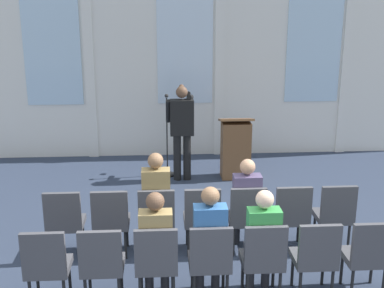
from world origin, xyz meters
name	(u,v)px	position (x,y,z in m)	size (l,w,h in m)	color
rear_partition	(186,63)	(0.03, 5.52, 1.92)	(9.84, 0.14, 3.78)	silver
speaker	(182,126)	(-0.13, 3.98, 1.01)	(0.51, 0.69, 1.73)	black
mic_stand	(167,158)	(-0.40, 4.20, 0.34)	(0.28, 0.28, 1.55)	black
lectern	(236,148)	(0.86, 4.04, 0.55)	(0.60, 0.48, 1.16)	brown
chair_r0_c0	(65,219)	(-1.76, 1.15, 0.53)	(0.46, 0.44, 0.94)	black
chair_r0_c1	(111,218)	(-1.17, 1.15, 0.53)	(0.46, 0.44, 0.94)	black
chair_r0_c2	(157,217)	(-0.59, 1.15, 0.53)	(0.46, 0.44, 0.94)	black
audience_r0_c2	(156,198)	(-0.59, 1.23, 0.76)	(0.36, 0.39, 1.38)	#2D2D33
chair_r0_c3	(202,216)	(0.00, 1.15, 0.53)	(0.46, 0.44, 0.94)	black
chair_r0_c4	(247,214)	(0.59, 1.15, 0.53)	(0.46, 0.44, 0.94)	black
audience_r0_c4	(246,199)	(0.59, 1.23, 0.71)	(0.36, 0.39, 1.28)	#2D2D33
chair_r0_c5	(291,213)	(1.17, 1.15, 0.53)	(0.46, 0.44, 0.94)	black
chair_r0_c6	(335,212)	(1.76, 1.15, 0.53)	(0.46, 0.44, 0.94)	black
chair_r1_c0	(47,263)	(-1.76, 0.04, 0.53)	(0.46, 0.44, 0.94)	black
chair_r1_c1	(102,261)	(-1.17, 0.04, 0.53)	(0.46, 0.44, 0.94)	black
chair_r1_c2	(156,259)	(-0.59, 0.04, 0.53)	(0.46, 0.44, 0.94)	black
audience_r1_c2	(156,240)	(-0.59, 0.13, 0.72)	(0.36, 0.39, 1.29)	#2D2D33
chair_r1_c3	(210,258)	(0.00, 0.04, 0.53)	(0.46, 0.44, 0.94)	black
audience_r1_c3	(210,237)	(0.00, 0.12, 0.74)	(0.36, 0.39, 1.34)	#2D2D33
chair_r1_c4	(263,256)	(0.59, 0.04, 0.53)	(0.46, 0.44, 0.94)	black
audience_r1_c4	(262,238)	(0.59, 0.13, 0.72)	(0.36, 0.39, 1.29)	#2D2D33
chair_r1_c5	(316,254)	(1.17, 0.04, 0.53)	(0.46, 0.44, 0.94)	black
chair_r1_c6	(368,253)	(1.76, 0.04, 0.53)	(0.46, 0.44, 0.94)	black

